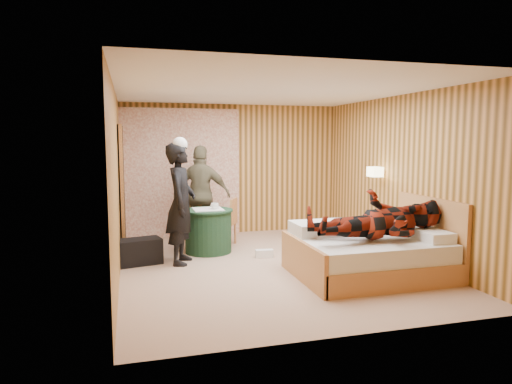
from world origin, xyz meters
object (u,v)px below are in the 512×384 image
object	(u,v)px
man_on_bed	(380,208)
round_table	(208,230)
wall_lamp	(375,172)
man_at_table	(202,195)
duffel_bag	(138,252)
woman_standing	(181,204)
chair_near	(228,218)
chair_far	(201,213)
nightstand	(372,235)
bed	(369,253)

from	to	relation	value
man_on_bed	round_table	bearing A→B (deg)	132.30
wall_lamp	man_at_table	xyz separation A→B (m)	(-2.66, 1.26, -0.44)
duffel_bag	woman_standing	size ratio (longest dim) A/B	0.37
duffel_bag	woman_standing	world-z (taller)	woman_standing
wall_lamp	chair_near	world-z (taller)	wall_lamp
woman_standing	man_on_bed	xyz separation A→B (m)	(2.37, -1.51, 0.05)
round_table	chair_far	world-z (taller)	chair_far
nightstand	man_on_bed	world-z (taller)	man_on_bed
duffel_bag	man_on_bed	distance (m)	3.49
wall_lamp	round_table	world-z (taller)	wall_lamp
woman_standing	man_at_table	bearing A→B (deg)	-5.05
bed	man_on_bed	bearing A→B (deg)	-84.59
bed	duffel_bag	distance (m)	3.29
bed	man_on_bed	world-z (taller)	man_on_bed
wall_lamp	man_at_table	distance (m)	2.97
chair_near	woman_standing	bearing A→B (deg)	-15.39
round_table	duffel_bag	xyz separation A→B (m)	(-1.12, -0.45, -0.17)
wall_lamp	round_table	xyz separation A→B (m)	(-2.66, 0.59, -0.94)
man_at_table	man_on_bed	xyz separation A→B (m)	(1.88, -2.74, 0.08)
nightstand	woman_standing	world-z (taller)	woman_standing
bed	duffel_bag	bearing A→B (deg)	154.95
man_at_table	wall_lamp	bearing A→B (deg)	176.67
wall_lamp	bed	xyz separation A→B (m)	(-0.79, -1.26, -1.00)
duffel_bag	man_at_table	world-z (taller)	man_at_table
man_at_table	chair_far	bearing A→B (deg)	77.49
chair_far	woman_standing	world-z (taller)	woman_standing
bed	woman_standing	xyz separation A→B (m)	(-2.35, 1.29, 0.59)
duffel_bag	woman_standing	xyz separation A→B (m)	(0.63, -0.11, 0.70)
chair_near	man_on_bed	world-z (taller)	man_on_bed
woman_standing	man_on_bed	size ratio (longest dim) A/B	1.00
bed	nightstand	size ratio (longest dim) A/B	3.76
round_table	chair_far	size ratio (longest dim) A/B	0.86
round_table	woman_standing	xyz separation A→B (m)	(-0.49, -0.56, 0.53)
chair_far	man_on_bed	xyz separation A→B (m)	(1.91, -2.71, 0.40)
nightstand	man_on_bed	xyz separation A→B (m)	(-0.73, -1.44, 0.68)
wall_lamp	woman_standing	world-z (taller)	woman_standing
bed	nightstand	bearing A→B (deg)	58.20
round_table	woman_standing	distance (m)	0.91
nightstand	duffel_bag	bearing A→B (deg)	177.24
duffel_bag	man_at_table	size ratio (longest dim) A/B	0.38
nightstand	duffel_bag	xyz separation A→B (m)	(-3.73, 0.18, -0.07)
wall_lamp	round_table	bearing A→B (deg)	167.51
bed	duffel_bag	world-z (taller)	bed
woman_standing	man_at_table	world-z (taller)	woman_standing
chair_far	chair_near	size ratio (longest dim) A/B	1.13
chair_far	man_at_table	xyz separation A→B (m)	(0.02, 0.03, 0.32)
wall_lamp	nightstand	bearing A→B (deg)	-134.57
chair_far	woman_standing	distance (m)	1.33
nightstand	chair_near	size ratio (longest dim) A/B	0.63
round_table	chair_near	size ratio (longest dim) A/B	0.98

